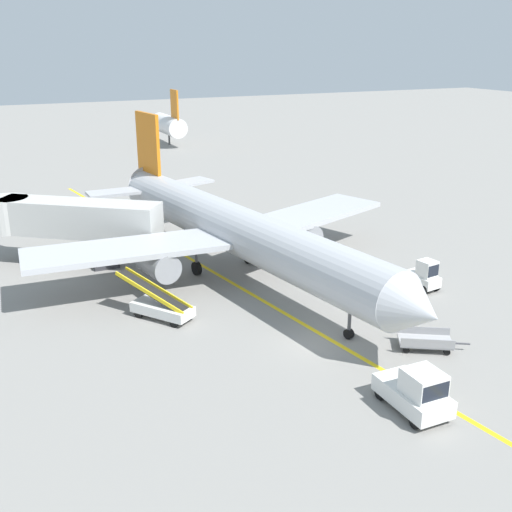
# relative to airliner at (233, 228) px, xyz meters

# --- Properties ---
(ground_plane) EXTENTS (300.00, 300.00, 0.00)m
(ground_plane) POSITION_rel_airliner_xyz_m (0.16, -11.63, -3.42)
(ground_plane) COLOR gray
(taxi_line_yellow) EXTENTS (12.86, 79.06, 0.01)m
(taxi_line_yellow) POSITION_rel_airliner_xyz_m (0.09, -6.63, -3.41)
(taxi_line_yellow) COLOR yellow
(taxi_line_yellow) RESTS_ON ground
(airliner) EXTENTS (28.26, 35.26, 10.10)m
(airliner) POSITION_rel_airliner_xyz_m (0.00, 0.00, 0.00)
(airliner) COLOR #B2B5BA
(airliner) RESTS_ON ground
(jet_bridge) EXTENTS (11.75, 9.65, 4.85)m
(jet_bridge) POSITION_rel_airliner_xyz_m (-10.44, 7.33, 0.12)
(jet_bridge) COLOR beige
(jet_bridge) RESTS_ON ground
(pushback_tug) EXTENTS (1.91, 3.60, 2.20)m
(pushback_tug) POSITION_rel_airliner_xyz_m (0.60, -19.22, -2.42)
(pushback_tug) COLOR silver
(pushback_tug) RESTS_ON ground
(baggage_tug_near_wing) EXTENTS (2.54, 2.67, 2.10)m
(baggage_tug_near_wing) POSITION_rel_airliner_xyz_m (6.56, -6.48, -2.49)
(baggage_tug_near_wing) COLOR silver
(baggage_tug_near_wing) RESTS_ON ground
(baggage_tug_by_cargo_door) EXTENTS (1.63, 2.56, 2.10)m
(baggage_tug_by_cargo_door) POSITION_rel_airliner_xyz_m (10.35, -7.84, -2.49)
(baggage_tug_by_cargo_door) COLOR silver
(baggage_tug_by_cargo_door) RESTS_ON ground
(belt_loader_forward_hold) EXTENTS (3.91, 4.81, 2.59)m
(belt_loader_forward_hold) POSITION_rel_airliner_xyz_m (-6.80, -4.86, -2.64)
(belt_loader_forward_hold) COLOR silver
(belt_loader_forward_hold) RESTS_ON ground
(baggage_cart_loaded) EXTENTS (3.62, 2.79, 0.94)m
(baggage_cart_loaded) POSITION_rel_airliner_xyz_m (4.93, -14.70, -2.95)
(baggage_cart_loaded) COLOR #A5A5A8
(baggage_cart_loaded) RESTS_ON ground
(ground_crew_marshaller) EXTENTS (0.36, 0.24, 1.70)m
(ground_crew_marshaller) POSITION_rel_airliner_xyz_m (5.32, -11.72, -2.51)
(ground_crew_marshaller) COLOR #26262D
(ground_crew_marshaller) RESTS_ON ground
(safety_cone_nose_left) EXTENTS (0.36, 0.36, 0.44)m
(safety_cone_nose_left) POSITION_rel_airliner_xyz_m (5.88, -12.40, -3.20)
(safety_cone_nose_left) COLOR orange
(safety_cone_nose_left) RESTS_ON ground
(safety_cone_nose_right) EXTENTS (0.36, 0.36, 0.44)m
(safety_cone_nose_right) POSITION_rel_airliner_xyz_m (7.87, 0.22, -3.20)
(safety_cone_nose_right) COLOR orange
(safety_cone_nose_right) RESTS_ON ground
(distant_aircraft_far_left) EXTENTS (3.00, 10.10, 8.80)m
(distant_aircraft_far_left) POSITION_rel_airliner_xyz_m (13.56, 58.13, -0.20)
(distant_aircraft_far_left) COLOR silver
(distant_aircraft_far_left) RESTS_ON ground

